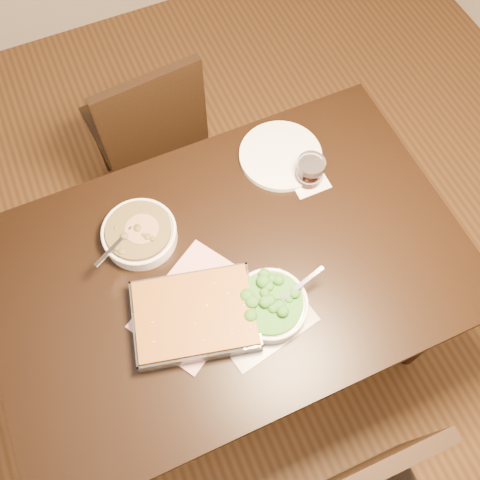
# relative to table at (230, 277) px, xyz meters

# --- Properties ---
(ground) EXTENTS (4.00, 4.00, 0.00)m
(ground) POSITION_rel_table_xyz_m (0.00, 0.00, -0.65)
(ground) COLOR #452913
(ground) RESTS_ON ground
(table) EXTENTS (1.40, 0.90, 0.75)m
(table) POSITION_rel_table_xyz_m (0.00, 0.00, 0.00)
(table) COLOR black
(table) RESTS_ON ground
(magazine_a) EXTENTS (0.41, 0.38, 0.01)m
(magazine_a) POSITION_rel_table_xyz_m (-0.14, -0.07, 0.10)
(magazine_a) COLOR #B93555
(magazine_a) RESTS_ON table
(magazine_b) EXTENTS (0.30, 0.24, 0.00)m
(magazine_b) POSITION_rel_table_xyz_m (0.02, -0.19, 0.10)
(magazine_b) COLOR #26272D
(magazine_b) RESTS_ON table
(coaster) EXTENTS (0.11, 0.11, 0.00)m
(coaster) POSITION_rel_table_xyz_m (0.35, 0.17, 0.10)
(coaster) COLOR white
(coaster) RESTS_ON table
(stew_bowl) EXTENTS (0.23, 0.22, 0.09)m
(stew_bowl) POSITION_rel_table_xyz_m (-0.21, 0.19, 0.13)
(stew_bowl) COLOR white
(stew_bowl) RESTS_ON table
(broccoli_bowl) EXTENTS (0.24, 0.21, 0.08)m
(broccoli_bowl) POSITION_rel_table_xyz_m (0.05, -0.17, 0.12)
(broccoli_bowl) COLOR white
(broccoli_bowl) RESTS_ON table
(baking_dish) EXTENTS (0.39, 0.32, 0.06)m
(baking_dish) POSITION_rel_table_xyz_m (-0.15, -0.11, 0.12)
(baking_dish) COLOR silver
(baking_dish) RESTS_ON table
(wine_tumbler) EXTENTS (0.09, 0.09, 0.10)m
(wine_tumbler) POSITION_rel_table_xyz_m (0.35, 0.17, 0.15)
(wine_tumbler) COLOR black
(wine_tumbler) RESTS_ON coaster
(dinner_plate) EXTENTS (0.27, 0.27, 0.02)m
(dinner_plate) POSITION_rel_table_xyz_m (0.31, 0.28, 0.10)
(dinner_plate) COLOR white
(dinner_plate) RESTS_ON table
(chair_far) EXTENTS (0.44, 0.44, 0.86)m
(chair_far) POSITION_rel_table_xyz_m (-0.02, 0.78, -0.17)
(chair_far) COLOR black
(chair_far) RESTS_ON ground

